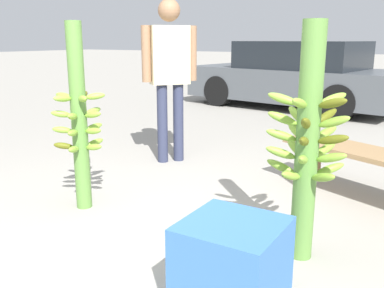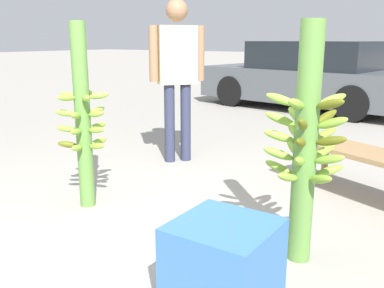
{
  "view_description": "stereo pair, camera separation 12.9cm",
  "coord_description": "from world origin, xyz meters",
  "px_view_note": "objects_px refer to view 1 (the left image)",
  "views": [
    {
      "loc": [
        1.65,
        -1.95,
        1.34
      ],
      "look_at": [
        0.16,
        0.49,
        0.63
      ],
      "focal_mm": 40.0,
      "sensor_mm": 36.0,
      "label": 1
    },
    {
      "loc": [
        1.76,
        -1.88,
        1.34
      ],
      "look_at": [
        0.16,
        0.49,
        0.63
      ],
      "focal_mm": 40.0,
      "sensor_mm": 36.0,
      "label": 2
    }
  ],
  "objects_px": {
    "parked_car": "(295,76)",
    "banana_stalk_left": "(79,119)",
    "vendor_person": "(170,66)",
    "market_bench": "(373,159)",
    "produce_crate": "(232,267)",
    "banana_stalk_center": "(307,142)"
  },
  "relations": [
    {
      "from": "banana_stalk_center",
      "to": "parked_car",
      "type": "xyz_separation_m",
      "value": [
        -1.98,
        5.82,
        -0.11
      ]
    },
    {
      "from": "banana_stalk_center",
      "to": "market_bench",
      "type": "distance_m",
      "value": 1.27
    },
    {
      "from": "vendor_person",
      "to": "parked_car",
      "type": "bearing_deg",
      "value": 39.91
    },
    {
      "from": "vendor_person",
      "to": "market_bench",
      "type": "height_order",
      "value": "vendor_person"
    },
    {
      "from": "vendor_person",
      "to": "parked_car",
      "type": "xyz_separation_m",
      "value": [
        -0.06,
        4.44,
        -0.43
      ]
    },
    {
      "from": "vendor_person",
      "to": "market_bench",
      "type": "bearing_deg",
      "value": -55.69
    },
    {
      "from": "banana_stalk_center",
      "to": "market_bench",
      "type": "bearing_deg",
      "value": 80.03
    },
    {
      "from": "vendor_person",
      "to": "market_bench",
      "type": "xyz_separation_m",
      "value": [
        2.13,
        -0.18,
        -0.67
      ]
    },
    {
      "from": "vendor_person",
      "to": "market_bench",
      "type": "distance_m",
      "value": 2.24
    },
    {
      "from": "banana_stalk_left",
      "to": "vendor_person",
      "type": "height_order",
      "value": "vendor_person"
    },
    {
      "from": "banana_stalk_left",
      "to": "produce_crate",
      "type": "distance_m",
      "value": 1.81
    },
    {
      "from": "banana_stalk_center",
      "to": "vendor_person",
      "type": "xyz_separation_m",
      "value": [
        -1.92,
        1.38,
        0.31
      ]
    },
    {
      "from": "banana_stalk_left",
      "to": "produce_crate",
      "type": "xyz_separation_m",
      "value": [
        1.63,
        -0.6,
        -0.49
      ]
    },
    {
      "from": "banana_stalk_left",
      "to": "parked_car",
      "type": "height_order",
      "value": "banana_stalk_left"
    },
    {
      "from": "vendor_person",
      "to": "parked_car",
      "type": "relative_size",
      "value": 0.41
    },
    {
      "from": "banana_stalk_left",
      "to": "market_bench",
      "type": "relative_size",
      "value": 0.9
    },
    {
      "from": "banana_stalk_left",
      "to": "parked_car",
      "type": "bearing_deg",
      "value": 92.13
    },
    {
      "from": "market_bench",
      "to": "banana_stalk_center",
      "type": "bearing_deg",
      "value": -77.37
    },
    {
      "from": "banana_stalk_left",
      "to": "market_bench",
      "type": "distance_m",
      "value": 2.4
    },
    {
      "from": "banana_stalk_left",
      "to": "parked_car",
      "type": "xyz_separation_m",
      "value": [
        -0.22,
        5.94,
        -0.1
      ]
    },
    {
      "from": "parked_car",
      "to": "banana_stalk_left",
      "type": "bearing_deg",
      "value": -168.84
    },
    {
      "from": "market_bench",
      "to": "produce_crate",
      "type": "distance_m",
      "value": 1.96
    }
  ]
}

